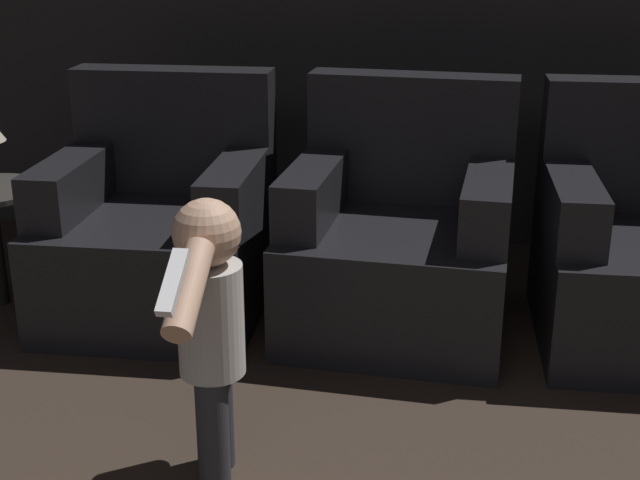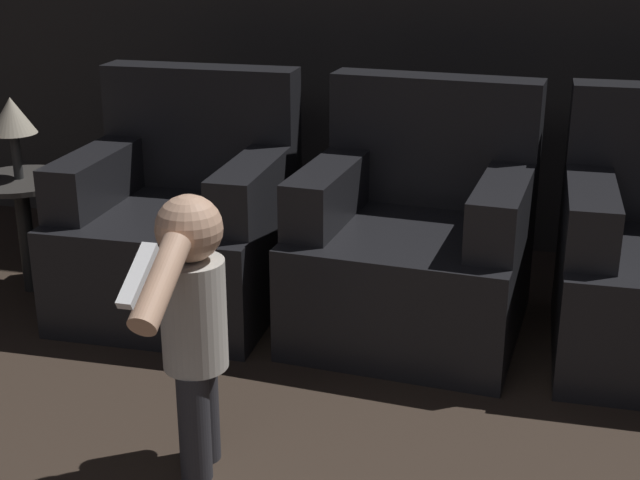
# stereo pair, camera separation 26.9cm
# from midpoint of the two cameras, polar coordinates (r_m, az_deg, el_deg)

# --- Properties ---
(armchair_left) EXTENTS (0.79, 0.80, 0.88)m
(armchair_left) POSITION_cam_midpoint_polar(r_m,az_deg,el_deg) (3.45, -12.37, 0.55)
(armchair_left) COLOR black
(armchair_left) RESTS_ON ground_plane
(armchair_middle) EXTENTS (0.84, 0.85, 0.88)m
(armchair_middle) POSITION_cam_midpoint_polar(r_m,az_deg,el_deg) (3.25, 2.78, -0.19)
(armchair_middle) COLOR black
(armchair_middle) RESTS_ON ground_plane
(person_toddler) EXTENTS (0.17, 0.55, 0.79)m
(person_toddler) POSITION_cam_midpoint_polar(r_m,az_deg,el_deg) (2.31, -10.42, -5.17)
(person_toddler) COLOR #28282D
(person_toddler) RESTS_ON ground_plane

